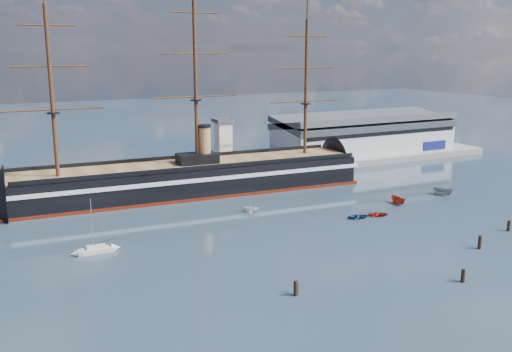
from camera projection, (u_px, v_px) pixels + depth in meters
name	position (u px, v px, depth m)	size (l,w,h in m)	color
ground	(268.00, 207.00, 133.75)	(600.00, 600.00, 0.00)	#24333D
quay	(241.00, 173.00, 169.50)	(180.00, 18.00, 2.00)	slate
warehouse	(364.00, 134.00, 192.32)	(63.00, 21.00, 11.60)	#B7BABC
quay_tower	(223.00, 144.00, 161.67)	(5.00, 5.00, 15.00)	silver
warship	(184.00, 179.00, 144.30)	(113.28, 20.85, 53.94)	black
sailboat	(96.00, 249.00, 103.53)	(6.45, 2.09, 10.22)	beige
motorboat_b	(359.00, 218.00, 124.67)	(2.85, 1.14, 1.33)	navy
motorboat_c	(398.00, 204.00, 135.99)	(5.63, 2.06, 2.25)	maroon
motorboat_d	(250.00, 212.00, 129.45)	(6.00, 2.60, 2.20)	white
motorboat_e	(378.00, 216.00, 126.30)	(2.76, 1.10, 1.29)	maroon
motorboat_f	(442.00, 195.00, 144.31)	(6.00, 2.20, 2.40)	gray
piling_near_left	(296.00, 296.00, 85.75)	(0.64, 0.64, 3.12)	black
piling_near_mid	(462.00, 282.00, 90.68)	(0.64, 0.64, 2.94)	black
piling_near_right	(479.00, 249.00, 105.72)	(0.64, 0.64, 3.31)	black
piling_far_right	(508.00, 231.00, 116.04)	(0.64, 0.64, 2.92)	black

